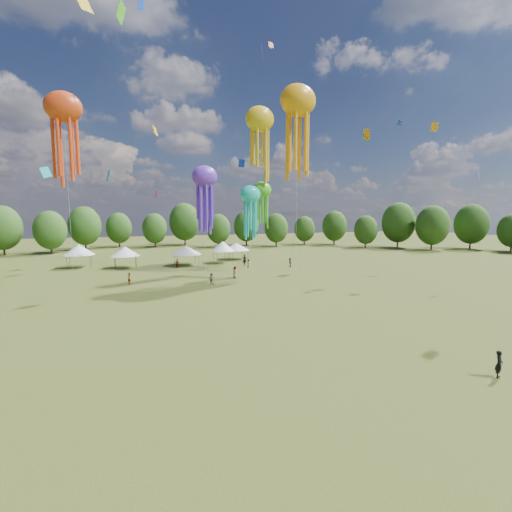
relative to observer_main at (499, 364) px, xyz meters
name	(u,v)px	position (x,y,z in m)	size (l,w,h in m)	color
ground	(379,385)	(-7.46, 1.74, -0.84)	(300.00, 300.00, 0.00)	#384416
observer_main	(499,364)	(0.00, 0.00, 0.00)	(0.61, 0.40, 1.68)	black
spectator_near	(211,279)	(-9.81, 33.99, 0.00)	(0.82, 0.64, 1.68)	gray
spectators_far	(238,264)	(-1.57, 47.57, 0.02)	(29.24, 16.18, 1.88)	gray
festival_tents	(171,249)	(-12.35, 57.23, 2.22)	(36.44, 10.57, 4.41)	#47474C
show_kites	(245,142)	(-2.52, 40.69, 20.36)	(39.63, 11.11, 31.17)	#6930D7
small_kites	(215,75)	(-6.96, 41.42, 30.09)	(67.37, 54.68, 45.42)	#6930D7
treeline	(171,230)	(-11.32, 64.25, 5.70)	(201.57, 95.24, 13.43)	#38281C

